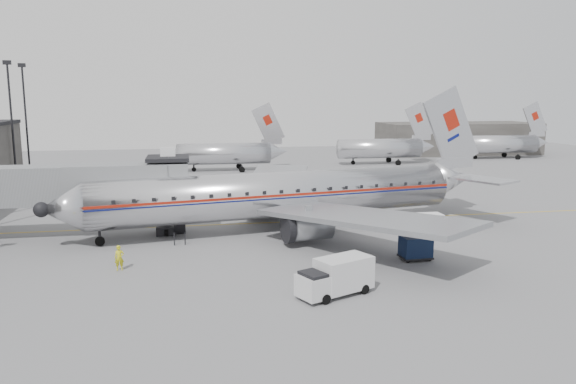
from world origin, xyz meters
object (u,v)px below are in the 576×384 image
object	(u,v)px
baggage_cart_white	(430,223)
baggage_cart_navy	(416,247)
airliner	(287,194)
service_van	(336,276)
ramp_worker	(119,258)

from	to	relation	value
baggage_cart_white	baggage_cart_navy	bearing A→B (deg)	-120.47
airliner	baggage_cart_navy	world-z (taller)	airliner
service_van	ramp_worker	size ratio (longest dim) A/B	2.93
airliner	ramp_worker	distance (m)	15.85
service_van	airliner	bearing A→B (deg)	65.22
ramp_worker	service_van	bearing A→B (deg)	-34.57
service_van	baggage_cart_navy	world-z (taller)	service_van
airliner	service_van	xyz separation A→B (m)	(-0.09, -16.15, -1.95)
baggage_cart_white	ramp_worker	xyz separation A→B (m)	(-24.23, -5.96, -0.02)
airliner	service_van	distance (m)	16.27
ramp_worker	baggage_cart_white	bearing A→B (deg)	8.23
service_van	ramp_worker	world-z (taller)	service_van
baggage_cart_navy	service_van	bearing A→B (deg)	-143.53
airliner	baggage_cart_navy	distance (m)	12.74
airliner	baggage_cart_navy	bearing A→B (deg)	-65.05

